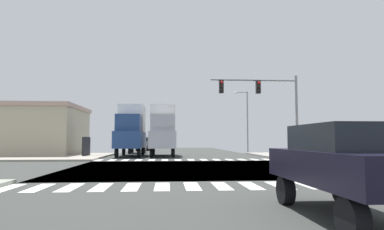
{
  "coord_description": "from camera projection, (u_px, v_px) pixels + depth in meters",
  "views": [
    {
      "loc": [
        -1.6,
        -18.62,
        1.57
      ],
      "look_at": [
        -0.03,
        2.41,
        3.12
      ],
      "focal_mm": 31.28,
      "sensor_mm": 36.0,
      "label": 1
    }
  ],
  "objects": [
    {
      "name": "sidewalk_corner_ne",
      "position": [
        322.0,
        155.0,
        31.43
      ],
      "size": [
        12.0,
        12.0,
        0.14
      ],
      "color": "gray",
      "rests_on": "ground"
    },
    {
      "name": "street_lamp",
      "position": [
        245.0,
        116.0,
        39.77
      ],
      "size": [
        1.78,
        0.32,
        7.3
      ],
      "color": "gray",
      "rests_on": "ground"
    },
    {
      "name": "crosswalk_near",
      "position": [
        207.0,
        186.0,
        11.24
      ],
      "size": [
        13.5,
        2.0,
        0.01
      ],
      "color": "silver",
      "rests_on": "ground"
    },
    {
      "name": "bank_building",
      "position": [
        16.0,
        130.0,
        33.24
      ],
      "size": [
        14.21,
        9.07,
        4.94
      ],
      "color": "#B4AB8F",
      "rests_on": "ground"
    },
    {
      "name": "sedan_queued_2",
      "position": [
        345.0,
        162.0,
        6.77
      ],
      "size": [
        1.8,
        4.3,
        1.88
      ],
      "color": "black",
      "rests_on": "ground"
    },
    {
      "name": "box_truck_middle_3",
      "position": [
        131.0,
        129.0,
        31.82
      ],
      "size": [
        2.4,
        7.2,
        4.85
      ],
      "rotation": [
        0.0,
        0.0,
        3.14
      ],
      "color": "black",
      "rests_on": "ground"
    },
    {
      "name": "box_truck_farside_1",
      "position": [
        163.0,
        129.0,
        32.03
      ],
      "size": [
        2.4,
        7.2,
        4.85
      ],
      "rotation": [
        0.0,
        0.0,
        3.14
      ],
      "color": "black",
      "rests_on": "ground"
    },
    {
      "name": "sedan_trailing_4",
      "position": [
        143.0,
        143.0,
        47.33
      ],
      "size": [
        1.8,
        4.3,
        1.88
      ],
      "rotation": [
        0.0,
        0.0,
        3.14
      ],
      "color": "black",
      "rests_on": "ground"
    },
    {
      "name": "sedan_nearside_1",
      "position": [
        137.0,
        143.0,
        38.37
      ],
      "size": [
        1.8,
        4.3,
        1.88
      ],
      "rotation": [
        0.0,
        0.0,
        3.14
      ],
      "color": "black",
      "rests_on": "ground"
    },
    {
      "name": "crosswalk_far",
      "position": [
        184.0,
        160.0,
        25.76
      ],
      "size": [
        13.5,
        2.0,
        0.01
      ],
      "color": "silver",
      "rests_on": "ground"
    },
    {
      "name": "traffic_signal_mast",
      "position": [
        264.0,
        97.0,
        26.14
      ],
      "size": [
        6.9,
        0.55,
        6.62
      ],
      "color": "gray",
      "rests_on": "ground"
    },
    {
      "name": "ground",
      "position": [
        196.0,
        168.0,
        18.52
      ],
      "size": [
        90.0,
        90.0,
        0.05
      ],
      "color": "#343634"
    },
    {
      "name": "sidewalk_corner_nw",
      "position": [
        38.0,
        156.0,
        29.49
      ],
      "size": [
        12.0,
        12.0,
        0.14
      ],
      "color": "gray",
      "rests_on": "ground"
    }
  ]
}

